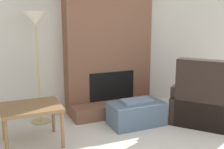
{
  "coord_description": "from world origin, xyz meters",
  "views": [
    {
      "loc": [
        -1.88,
        -1.9,
        1.65
      ],
      "look_at": [
        0.0,
        2.37,
        0.66
      ],
      "focal_mm": 45.0,
      "sensor_mm": 36.0,
      "label": 1
    }
  ],
  "objects_px": {
    "side_table": "(31,110)",
    "floor_lamp_left": "(36,27)",
    "ottoman": "(136,113)",
    "armchair": "(205,103)"
  },
  "relations": [
    {
      "from": "floor_lamp_left",
      "to": "ottoman",
      "type": "bearing_deg",
      "value": -28.06
    },
    {
      "from": "ottoman",
      "to": "armchair",
      "type": "bearing_deg",
      "value": -16.19
    },
    {
      "from": "side_table",
      "to": "floor_lamp_left",
      "type": "xyz_separation_m",
      "value": [
        0.23,
        0.73,
        1.02
      ]
    },
    {
      "from": "armchair",
      "to": "floor_lamp_left",
      "type": "xyz_separation_m",
      "value": [
        -2.36,
        1.01,
        1.18
      ]
    },
    {
      "from": "ottoman",
      "to": "floor_lamp_left",
      "type": "bearing_deg",
      "value": 151.94
    },
    {
      "from": "side_table",
      "to": "floor_lamp_left",
      "type": "height_order",
      "value": "floor_lamp_left"
    },
    {
      "from": "armchair",
      "to": "floor_lamp_left",
      "type": "relative_size",
      "value": 0.8
    },
    {
      "from": "armchair",
      "to": "ottoman",
      "type": "bearing_deg",
      "value": 35.23
    },
    {
      "from": "side_table",
      "to": "floor_lamp_left",
      "type": "bearing_deg",
      "value": 72.49
    },
    {
      "from": "ottoman",
      "to": "side_table",
      "type": "distance_m",
      "value": 1.57
    }
  ]
}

